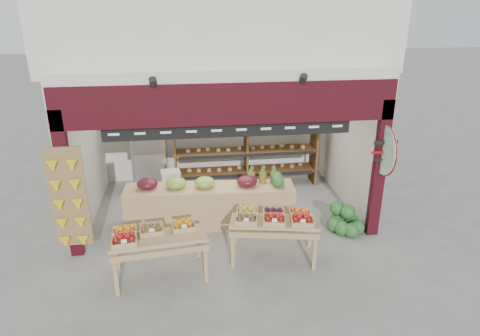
% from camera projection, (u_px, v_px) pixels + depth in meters
% --- Properties ---
extents(ground, '(60.00, 60.00, 0.00)m').
position_uv_depth(ground, '(225.00, 216.00, 8.96)').
color(ground, slate).
rests_on(ground, ground).
extents(shop_structure, '(6.36, 5.12, 5.40)m').
position_uv_depth(shop_structure, '(215.00, 15.00, 9.00)').
color(shop_structure, silver).
rests_on(shop_structure, ground).
extents(banana_board, '(0.60, 0.15, 1.80)m').
position_uv_depth(banana_board, '(69.00, 201.00, 7.14)').
color(banana_board, '#9A7546').
rests_on(banana_board, ground).
extents(gift_sign, '(0.04, 0.93, 0.92)m').
position_uv_depth(gift_sign, '(384.00, 150.00, 7.59)').
color(gift_sign, '#C3F5D5').
rests_on(gift_sign, ground).
extents(back_shelving, '(3.39, 0.56, 2.06)m').
position_uv_depth(back_shelving, '(246.00, 135.00, 10.01)').
color(back_shelving, brown).
rests_on(back_shelving, ground).
extents(refrigerator, '(0.78, 0.78, 1.97)m').
position_uv_depth(refrigerator, '(150.00, 150.00, 9.89)').
color(refrigerator, '#B2B5BA').
rests_on(refrigerator, ground).
extents(cardboard_stack, '(1.05, 0.77, 0.72)m').
position_uv_depth(cardboard_stack, '(180.00, 188.00, 9.65)').
color(cardboard_stack, beige).
rests_on(cardboard_stack, ground).
extents(mid_counter, '(3.35, 0.86, 1.05)m').
position_uv_depth(mid_counter, '(209.00, 204.00, 8.49)').
color(mid_counter, tan).
rests_on(mid_counter, ground).
extents(display_table_left, '(1.58, 1.00, 0.97)m').
position_uv_depth(display_table_left, '(152.00, 235.00, 6.84)').
color(display_table_left, tan).
rests_on(display_table_left, ground).
extents(display_table_right, '(1.60, 1.08, 0.96)m').
position_uv_depth(display_table_right, '(274.00, 219.00, 7.31)').
color(display_table_right, tan).
rests_on(display_table_right, ground).
extents(watermelon_pile, '(0.70, 0.72, 0.55)m').
position_uv_depth(watermelon_pile, '(345.00, 221.00, 8.34)').
color(watermelon_pile, '#174519').
rests_on(watermelon_pile, ground).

